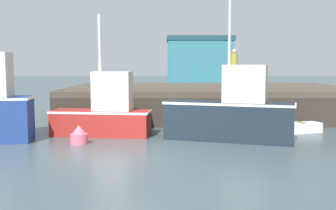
# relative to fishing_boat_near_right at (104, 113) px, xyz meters

# --- Properties ---
(ground) EXTENTS (120.00, 160.00, 0.10)m
(ground) POSITION_rel_fishing_boat_near_right_xyz_m (0.97, -2.78, -0.87)
(ground) COLOR #3D4C51
(pier) EXTENTS (13.36, 7.94, 1.44)m
(pier) POSITION_rel_fishing_boat_near_right_xyz_m (4.25, 5.20, 0.38)
(pier) COLOR #473D33
(pier) RESTS_ON ground
(fishing_boat_near_right) EXTENTS (3.61, 1.54, 4.24)m
(fishing_boat_near_right) POSITION_rel_fishing_boat_near_right_xyz_m (0.00, 0.00, 0.00)
(fishing_boat_near_right) COLOR maroon
(fishing_boat_near_right) RESTS_ON ground
(fishing_boat_mid) EXTENTS (4.37, 2.31, 5.67)m
(fishing_boat_mid) POSITION_rel_fishing_boat_near_right_xyz_m (4.33, -1.01, 0.12)
(fishing_boat_mid) COLOR #19232D
(fishing_boat_mid) RESTS_ON ground
(rowboat) EXTENTS (1.70, 1.06, 0.41)m
(rowboat) POSITION_rel_fishing_boat_near_right_xyz_m (7.12, 0.51, -0.63)
(rowboat) COLOR white
(rowboat) RESTS_ON ground
(dockworker) EXTENTS (0.34, 0.34, 1.85)m
(dockworker) POSITION_rel_fishing_boat_near_right_xyz_m (5.62, 6.15, 1.55)
(dockworker) COLOR #2D3342
(dockworker) RESTS_ON pier
(warehouse) EXTENTS (7.31, 4.79, 5.61)m
(warehouse) POSITION_rel_fishing_boat_near_right_xyz_m (6.02, 31.25, 2.00)
(warehouse) COLOR #2D6B7A
(warehouse) RESTS_ON ground
(mooring_buoy_foreground) EXTENTS (0.56, 0.56, 0.60)m
(mooring_buoy_foreground) POSITION_rel_fishing_boat_near_right_xyz_m (-0.59, -1.50, -0.55)
(mooring_buoy_foreground) COLOR #EA5B70
(mooring_buoy_foreground) RESTS_ON ground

